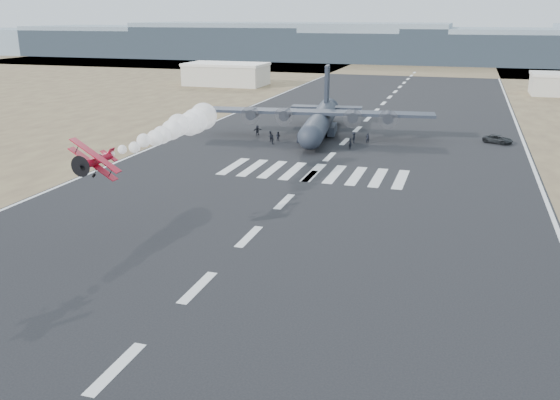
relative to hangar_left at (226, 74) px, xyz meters
The scene contains 20 objects.
ground 154.08m from the hangar_left, 70.27° to the right, with size 500.00×500.00×0.00m, color black.
scrub_far 99.70m from the hangar_left, 58.54° to the left, with size 500.00×80.00×0.00m, color brown.
runway_markings 99.70m from the hangar_left, 58.54° to the right, with size 60.00×260.00×0.01m, color silver, non-canonical shape.
ridge_seg_a 183.53m from the hangar_left, 141.19° to the left, with size 150.00×50.00×13.00m, color slate.
ridge_seg_b 139.02m from the hangar_left, 124.15° to the left, with size 150.00×50.00×15.00m, color slate.
ridge_seg_c 115.84m from the hangar_left, 96.45° to the left, with size 150.00×50.00×17.00m, color slate.
ridge_seg_d 126.25m from the hangar_left, 65.67° to the left, with size 150.00×50.00×13.00m, color slate.
hangar_left is the anchor object (origin of this frame).
aerobatic_biplane 132.96m from the hangar_left, 72.85° to the right, with size 4.76×4.89×3.91m.
smoke_trail 114.66m from the hangar_left, 69.94° to the right, with size 3.45×23.28×3.45m.
transport_aircraft 83.08m from the hangar_left, 55.91° to the right, with size 40.15×32.95×11.58m.
support_vehicle 101.96m from the hangar_left, 40.79° to the right, with size 2.27×4.93×1.37m, color black.
crew_a 92.21m from the hangar_left, 52.64° to the right, with size 0.64×0.52×1.75m, color black.
crew_b 86.29m from the hangar_left, 62.70° to the right, with size 0.87×0.54×1.78m, color black.
crew_c 91.24m from the hangar_left, 53.99° to the right, with size 1.20×0.56×1.86m, color black.
crew_d 88.76m from the hangar_left, 62.68° to the right, with size 0.97×0.50×1.65m, color black.
crew_e 88.49m from the hangar_left, 59.78° to the right, with size 0.76×0.47×1.55m, color black.
crew_f 80.44m from the hangar_left, 63.71° to the right, with size 1.65×0.53×1.78m, color black.
crew_g 95.27m from the hangar_left, 55.49° to the right, with size 0.66×0.54×1.80m, color black.
crew_h 86.40m from the hangar_left, 61.80° to the right, with size 0.80×0.50×1.65m, color black.
Camera 1 is at (19.32, -27.52, 21.11)m, focal length 38.00 mm.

